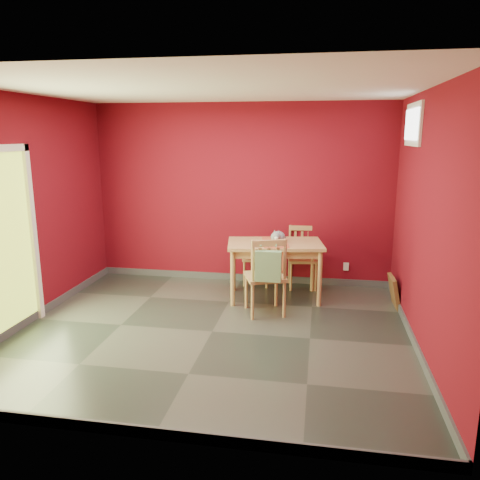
% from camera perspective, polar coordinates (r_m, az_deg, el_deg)
% --- Properties ---
extents(ground, '(4.50, 4.50, 0.00)m').
position_cam_1_polar(ground, '(5.54, -3.41, -11.07)').
color(ground, '#2D342D').
rests_on(ground, ground).
extents(room_shell, '(4.50, 4.50, 4.50)m').
position_cam_1_polar(room_shell, '(5.52, -3.41, -10.60)').
color(room_shell, '#620A15').
rests_on(room_shell, ground).
extents(doorway, '(0.06, 1.01, 2.13)m').
position_cam_1_polar(doorway, '(5.78, -26.60, 0.29)').
color(doorway, '#B7D838').
rests_on(doorway, ground).
extents(window, '(0.05, 0.90, 0.50)m').
position_cam_1_polar(window, '(6.02, 20.35, 13.07)').
color(window, white).
rests_on(window, room_shell).
extents(outlet_plate, '(0.08, 0.02, 0.12)m').
position_cam_1_polar(outlet_plate, '(7.20, 12.80, -3.18)').
color(outlet_plate, silver).
rests_on(outlet_plate, room_shell).
extents(dining_table, '(1.38, 0.94, 0.80)m').
position_cam_1_polar(dining_table, '(6.41, 4.28, -1.16)').
color(dining_table, tan).
rests_on(dining_table, ground).
extents(table_runner, '(0.44, 0.74, 0.35)m').
position_cam_1_polar(table_runner, '(6.29, 4.19, -1.00)').
color(table_runner, '#B75031').
rests_on(table_runner, dining_table).
extents(chair_far_left, '(0.42, 0.42, 0.85)m').
position_cam_1_polar(chair_far_left, '(7.12, 2.24, -1.90)').
color(chair_far_left, tan).
rests_on(chair_far_left, ground).
extents(chair_far_right, '(0.48, 0.48, 0.91)m').
position_cam_1_polar(chair_far_right, '(7.02, 7.62, -1.98)').
color(chair_far_right, tan).
rests_on(chair_far_right, ground).
extents(chair_near, '(0.60, 0.60, 1.00)m').
position_cam_1_polar(chair_near, '(5.87, 3.17, -4.32)').
color(chair_near, tan).
rests_on(chair_near, ground).
extents(tote_bag, '(0.31, 0.19, 0.44)m').
position_cam_1_polar(tote_bag, '(5.60, 3.46, -3.19)').
color(tote_bag, '#68915F').
rests_on(tote_bag, chair_near).
extents(cat, '(0.39, 0.46, 0.20)m').
position_cam_1_polar(cat, '(6.40, 4.64, 0.65)').
color(cat, slate).
rests_on(cat, table_runner).
extents(picture_frame, '(0.15, 0.41, 0.41)m').
position_cam_1_polar(picture_frame, '(6.55, 18.25, -5.97)').
color(picture_frame, brown).
rests_on(picture_frame, ground).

